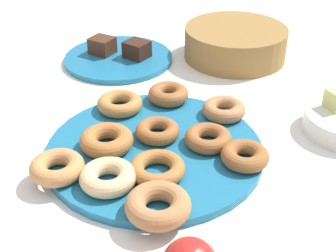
% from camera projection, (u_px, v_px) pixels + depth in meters
% --- Properties ---
extents(ground_plane, '(2.40, 2.40, 0.00)m').
position_uv_depth(ground_plane, '(155.00, 153.00, 0.83)').
color(ground_plane, white).
extents(donut_plate, '(0.37, 0.37, 0.01)m').
position_uv_depth(donut_plate, '(155.00, 150.00, 0.82)').
color(donut_plate, '#1E6B93').
rests_on(donut_plate, ground_plane).
extents(donut_0, '(0.12, 0.12, 0.02)m').
position_uv_depth(donut_0, '(157.00, 168.00, 0.75)').
color(donut_0, '#AD6B33').
rests_on(donut_0, donut_plate).
extents(donut_1, '(0.12, 0.12, 0.03)m').
position_uv_depth(donut_1, '(107.00, 140.00, 0.81)').
color(donut_1, '#AD6B33').
rests_on(donut_1, donut_plate).
extents(donut_2, '(0.11, 0.11, 0.03)m').
position_uv_depth(donut_2, '(208.00, 138.00, 0.82)').
color(donut_2, '#995B2D').
rests_on(donut_2, donut_plate).
extents(donut_3, '(0.11, 0.11, 0.03)m').
position_uv_depth(donut_3, '(120.00, 103.00, 0.92)').
color(donut_3, '#BC7A3D').
rests_on(donut_3, donut_plate).
extents(donut_4, '(0.11, 0.11, 0.03)m').
position_uv_depth(donut_4, '(168.00, 94.00, 0.95)').
color(donut_4, '#995B2D').
rests_on(donut_4, donut_plate).
extents(donut_5, '(0.12, 0.12, 0.03)m').
position_uv_depth(donut_5, '(108.00, 177.00, 0.73)').
color(donut_5, '#EABC84').
rests_on(donut_5, donut_plate).
extents(donut_6, '(0.09, 0.09, 0.03)m').
position_uv_depth(donut_6, '(225.00, 110.00, 0.90)').
color(donut_6, '#B27547').
rests_on(donut_6, donut_plate).
extents(donut_7, '(0.09, 0.09, 0.03)m').
position_uv_depth(donut_7, '(245.00, 156.00, 0.77)').
color(donut_7, '#995B2D').
rests_on(donut_7, donut_plate).
extents(donut_8, '(0.10, 0.10, 0.02)m').
position_uv_depth(donut_8, '(157.00, 131.00, 0.84)').
color(donut_8, '#995B2D').
rests_on(donut_8, donut_plate).
extents(donut_9, '(0.12, 0.12, 0.03)m').
position_uv_depth(donut_9, '(57.00, 167.00, 0.75)').
color(donut_9, '#C6844C').
rests_on(donut_9, donut_plate).
extents(donut_10, '(0.13, 0.13, 0.03)m').
position_uv_depth(donut_10, '(158.00, 205.00, 0.67)').
color(donut_10, '#B27547').
rests_on(donut_10, donut_plate).
extents(cake_plate, '(0.26, 0.26, 0.01)m').
position_uv_depth(cake_plate, '(119.00, 58.00, 1.15)').
color(cake_plate, '#1E6B93').
rests_on(cake_plate, ground_plane).
extents(brownie_near, '(0.07, 0.06, 0.04)m').
position_uv_depth(brownie_near, '(102.00, 46.00, 1.15)').
color(brownie_near, '#472819').
rests_on(brownie_near, cake_plate).
extents(brownie_far, '(0.06, 0.06, 0.04)m').
position_uv_depth(brownie_far, '(137.00, 49.00, 1.13)').
color(brownie_far, '#381E14').
rests_on(brownie_far, cake_plate).
extents(basket, '(0.26, 0.26, 0.08)m').
position_uv_depth(basket, '(235.00, 43.00, 1.15)').
color(basket, olive).
rests_on(basket, ground_plane).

